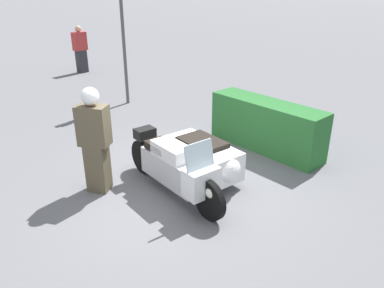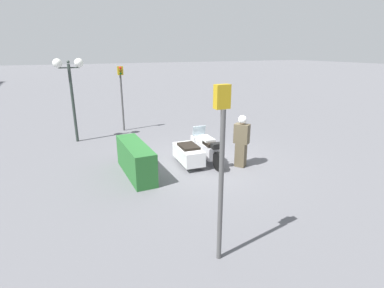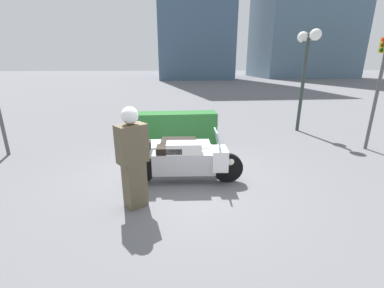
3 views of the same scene
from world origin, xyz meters
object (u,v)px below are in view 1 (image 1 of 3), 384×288
(police_motorcycle, at_px, (193,162))
(officer_rider, at_px, (95,138))
(traffic_light_far, at_px, (123,25))
(pedestrian_bystander, at_px, (80,49))
(hedge_bush_curbside, at_px, (266,126))

(police_motorcycle, relative_size, officer_rider, 1.40)
(traffic_light_far, relative_size, pedestrian_bystander, 1.91)
(officer_rider, distance_m, traffic_light_far, 5.04)
(police_motorcycle, height_order, pedestrian_bystander, pedestrian_bystander)
(police_motorcycle, bearing_deg, traffic_light_far, 163.12)
(traffic_light_far, bearing_deg, hedge_bush_curbside, 5.26)
(police_motorcycle, bearing_deg, officer_rider, -124.01)
(police_motorcycle, xyz_separation_m, officer_rider, (-0.98, -1.26, 0.49))
(pedestrian_bystander, bearing_deg, officer_rider, -32.29)
(hedge_bush_curbside, bearing_deg, traffic_light_far, -175.40)
(pedestrian_bystander, bearing_deg, hedge_bush_curbside, -10.17)
(traffic_light_far, bearing_deg, officer_rider, -38.26)
(police_motorcycle, xyz_separation_m, traffic_light_far, (-4.78, 1.81, 1.73))
(police_motorcycle, height_order, officer_rider, officer_rider)
(traffic_light_far, bearing_deg, police_motorcycle, -20.05)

